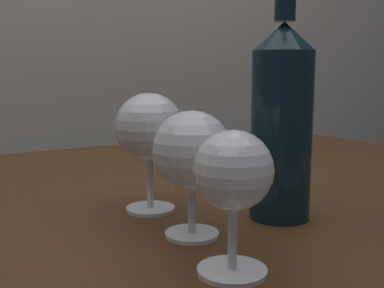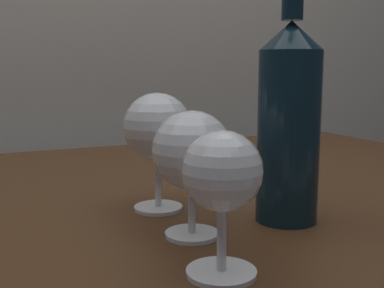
# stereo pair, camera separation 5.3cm
# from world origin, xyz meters

# --- Properties ---
(dining_table) EXTENTS (1.51, 0.89, 0.76)m
(dining_table) POSITION_xyz_m (0.00, 0.00, 0.68)
(dining_table) COLOR #472B16
(dining_table) RESTS_ON ground_plane
(wine_glass_rose) EXTENTS (0.07, 0.07, 0.14)m
(wine_glass_rose) POSITION_xyz_m (-0.01, -0.33, 0.86)
(wine_glass_rose) COLOR white
(wine_glass_rose) RESTS_ON dining_table
(wine_glass_merlot) EXTENTS (0.09, 0.09, 0.15)m
(wine_glass_merlot) POSITION_xyz_m (0.01, -0.23, 0.86)
(wine_glass_merlot) COLOR white
(wine_glass_merlot) RESTS_ON dining_table
(wine_glass_amber) EXTENTS (0.09, 0.09, 0.16)m
(wine_glass_amber) POSITION_xyz_m (0.01, -0.11, 0.87)
(wine_glass_amber) COLOR white
(wine_glass_amber) RESTS_ON dining_table
(wine_bottle) EXTENTS (0.08, 0.08, 0.33)m
(wine_bottle) POSITION_xyz_m (0.14, -0.22, 0.89)
(wine_bottle) COLOR #0F232D
(wine_bottle) RESTS_ON dining_table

